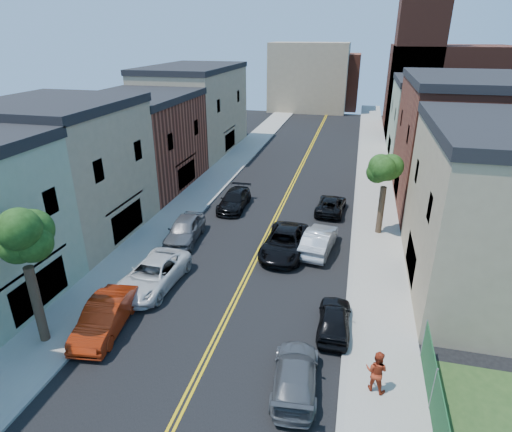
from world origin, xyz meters
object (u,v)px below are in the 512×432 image
Objects in this scene: grey_car_left at (185,229)px; pedestrian_right at (376,371)px; black_car_right at (334,319)px; black_suv_lane at (285,242)px; red_sedan at (105,317)px; white_pickup at (153,274)px; black_car_left at (234,200)px; silver_car_right at (319,240)px; dark_car_right_far at (331,205)px; grey_car_right at (295,375)px.

pedestrian_right reaches higher than grey_car_left.
black_car_right is 4.10m from pedestrian_right.
grey_car_left reaches higher than black_suv_lane.
black_suv_lane is (7.20, 10.05, -0.01)m from red_sedan.
red_sedan is 2.57× the size of pedestrian_right.
black_car_right is at bearing -43.71° from pedestrian_right.
red_sedan reaches higher than black_suv_lane.
red_sedan is at bearing -93.46° from white_pickup.
black_car_left is at bearing -58.00° from black_car_right.
black_car_right is at bearing -61.19° from black_suv_lane.
silver_car_right is 7.06m from dark_car_right_far.
pedestrian_right is at bearing -175.63° from grey_car_right.
silver_car_right is 12.30m from pedestrian_right.
black_suv_lane is at bearing 46.63° from red_sedan.
black_car_left is 1.09× the size of dark_car_right_far.
black_car_left is (1.20, 12.62, -0.05)m from white_pickup.
silver_car_right is 2.34m from black_suv_lane.
black_car_left is 2.69× the size of pedestrian_right.
white_pickup is 16.47m from dark_car_right_far.
white_pickup is 1.12× the size of black_car_left.
black_car_left reaches higher than dark_car_right_far.
silver_car_right is at bearing -93.72° from grey_car_right.
grey_car_left is 9.42m from silver_car_right.
silver_car_right reaches higher than black_suv_lane.
dark_car_right_far is 2.46× the size of pedestrian_right.
grey_car_right is at bearing 98.43° from silver_car_right.
pedestrian_right is (11.20, -17.79, 0.36)m from black_car_left.
grey_car_left is at bearing -105.32° from black_car_left.
dark_car_right_far is at bearing -61.83° from pedestrian_right.
black_car_left is 21.03m from pedestrian_right.
black_car_right is 15.30m from dark_car_right_far.
silver_car_right is 2.63× the size of pedestrian_right.
grey_car_left is at bearing -55.44° from grey_car_right.
grey_car_left is (-0.50, 6.00, 0.07)m from white_pickup.
grey_car_right is at bearing -67.36° from black_car_left.
black_car_left is at bearing -30.83° from silver_car_right.
dark_car_right_far is at bearing -86.27° from black_car_right.
silver_car_right is at bearing 21.84° from black_suv_lane.
grey_car_left is 17.07m from pedestrian_right.
dark_car_right_far is at bearing 74.15° from black_suv_lane.
pedestrian_right is (12.41, -5.17, 0.31)m from white_pickup.
grey_car_left is 1.01× the size of silver_car_right.
dark_car_right_far is (0.27, 7.06, -0.17)m from silver_car_right.
white_pickup reaches higher than grey_car_right.
white_pickup is at bearing -96.36° from black_car_left.
red_sedan reaches higher than black_car_right.
red_sedan is 11.32m from black_car_right.
grey_car_right is 0.92× the size of silver_car_right.
black_suv_lane is at bearing -82.87° from grey_car_right.
dark_car_right_far is at bearing -95.01° from grey_car_right.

